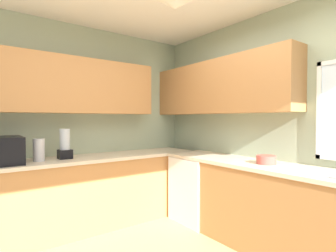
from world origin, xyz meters
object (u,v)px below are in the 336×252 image
Objects in this scene: bowl at (266,160)px; kettle at (39,150)px; dishwasher at (199,189)px; blender_appliance at (65,145)px; microwave at (3,150)px.

kettle is at bearing -130.72° from bowl.
blender_appliance is at bearing -112.66° from dishwasher.
blender_appliance is at bearing 90.00° from microwave.
dishwasher is at bearing 67.34° from blender_appliance.
blender_appliance is (-0.66, -1.58, 0.63)m from dishwasher.
kettle reaches higher than dishwasher.
bowl is at bearing 53.56° from microwave.
dishwasher is at bearing 73.38° from microwave.
microwave is at bearing -90.00° from blender_appliance.
bowl is (0.99, 0.03, 0.52)m from dishwasher.
blender_appliance is (-0.02, 0.29, 0.03)m from kettle.
kettle is at bearing -108.90° from dishwasher.
bowl is (1.65, 2.24, -0.10)m from microwave.
microwave reaches higher than dishwasher.
bowl is (1.63, 1.90, -0.08)m from kettle.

